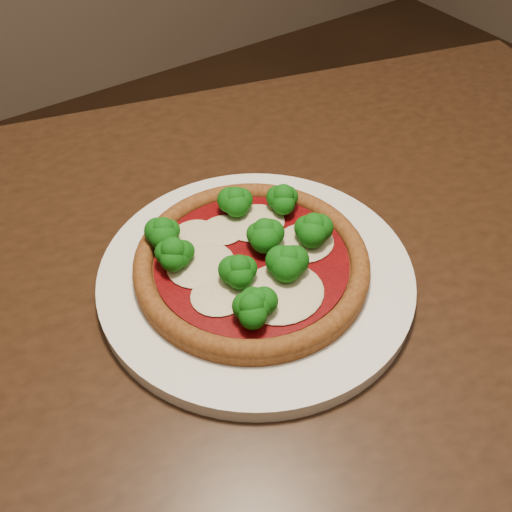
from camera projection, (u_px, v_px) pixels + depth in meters
dining_table at (251, 331)px, 0.71m from camera, size 1.45×1.15×0.75m
plate at (256, 275)px, 0.64m from camera, size 0.35×0.35×0.02m
pizza at (250, 258)px, 0.62m from camera, size 0.26×0.26×0.06m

